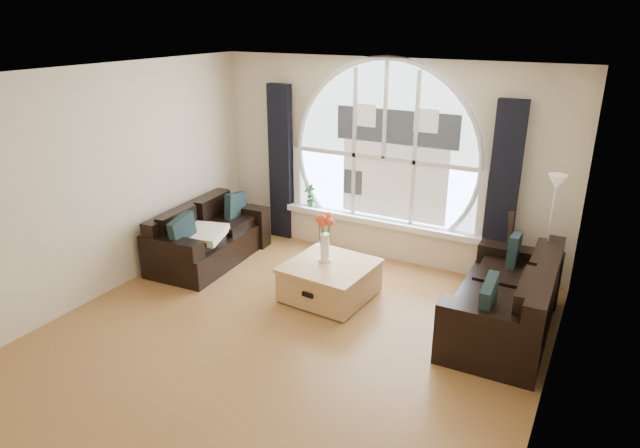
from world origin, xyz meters
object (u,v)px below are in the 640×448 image
at_px(sofa_right, 504,297).
at_px(vase_flowers, 325,231).
at_px(floor_lamp, 547,244).
at_px(potted_plant, 310,195).
at_px(coffee_chest, 330,279).
at_px(sofa_left, 209,234).
at_px(guitar, 508,251).

height_order(sofa_right, vase_flowers, vase_flowers).
distance_m(sofa_right, floor_lamp, 0.89).
bearing_deg(vase_flowers, sofa_right, 4.39).
bearing_deg(potted_plant, coffee_chest, -52.88).
height_order(vase_flowers, floor_lamp, floor_lamp).
xyz_separation_m(sofa_left, sofa_right, (3.93, 0.05, 0.00)).
bearing_deg(vase_flowers, floor_lamp, 21.04).
relative_size(vase_flowers, floor_lamp, 0.44).
xyz_separation_m(coffee_chest, floor_lamp, (2.25, 0.95, 0.56)).
xyz_separation_m(vase_flowers, potted_plant, (-1.00, 1.40, -0.11)).
bearing_deg(sofa_left, vase_flowers, -7.38).
height_order(floor_lamp, potted_plant, floor_lamp).
height_order(sofa_right, guitar, guitar).
height_order(coffee_chest, guitar, guitar).
distance_m(coffee_chest, floor_lamp, 2.51).
bearing_deg(potted_plant, guitar, -4.92).
height_order(coffee_chest, potted_plant, potted_plant).
bearing_deg(floor_lamp, sofa_right, -110.52).
bearing_deg(guitar, coffee_chest, -158.74).
distance_m(sofa_right, coffee_chest, 1.99).
height_order(vase_flowers, guitar, vase_flowers).
distance_m(vase_flowers, guitar, 2.25).
bearing_deg(sofa_right, sofa_left, 179.48).
relative_size(sofa_right, floor_lamp, 1.18).
height_order(sofa_right, coffee_chest, sofa_right).
bearing_deg(guitar, sofa_right, -92.88).
relative_size(sofa_left, floor_lamp, 1.07).
bearing_deg(vase_flowers, guitar, 31.04).
relative_size(vase_flowers, guitar, 0.66).
bearing_deg(floor_lamp, guitar, 150.88).
relative_size(floor_lamp, potted_plant, 4.78).
distance_m(floor_lamp, potted_plant, 3.38).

